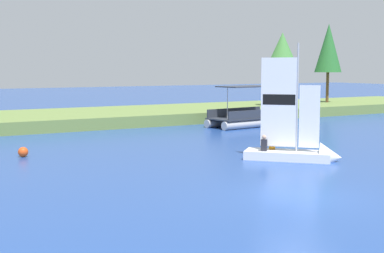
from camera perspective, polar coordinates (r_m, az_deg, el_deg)
ground_plane at (r=18.81m, az=11.08°, el=-7.24°), size 200.00×200.00×0.00m
shore_bank at (r=42.55m, az=-13.20°, el=0.80°), size 80.00×10.34×0.85m
shoreline_tree_midleft at (r=49.80m, az=9.44°, el=7.75°), size 3.01×3.01×6.58m
shoreline_tree_centre at (r=55.66m, az=14.11°, el=7.96°), size 2.63×2.63×7.73m
wooden_dock at (r=41.62m, az=5.56°, el=0.53°), size 1.72×4.34×0.43m
sailboat at (r=25.97m, az=11.61°, el=-2.63°), size 4.11×4.19×5.92m
pontoon_boat at (r=40.02m, az=5.57°, el=1.01°), size 5.99×3.25×2.98m
channel_buoy at (r=27.66m, az=-17.28°, el=-2.57°), size 0.49×0.49×0.49m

